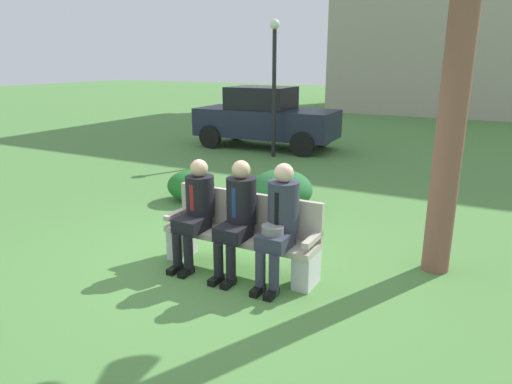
{
  "coord_description": "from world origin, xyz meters",
  "views": [
    {
      "loc": [
        2.85,
        -4.29,
        2.37
      ],
      "look_at": [
        0.34,
        0.39,
        0.85
      ],
      "focal_mm": 32.3,
      "sensor_mm": 36.0,
      "label": 1
    }
  ],
  "objects_px": {
    "seated_man_right": "(279,219)",
    "parked_car_near": "(265,118)",
    "park_bench": "(242,235)",
    "shrub_near_bench": "(191,186)",
    "street_lamp": "(274,74)",
    "seated_man_left": "(196,207)",
    "seated_man_middle": "(238,212)",
    "shrub_mid_lawn": "(282,189)"
  },
  "relations": [
    {
      "from": "park_bench",
      "to": "street_lamp",
      "type": "height_order",
      "value": "street_lamp"
    },
    {
      "from": "park_bench",
      "to": "shrub_near_bench",
      "type": "height_order",
      "value": "park_bench"
    },
    {
      "from": "seated_man_left",
      "to": "seated_man_middle",
      "type": "xyz_separation_m",
      "value": [
        0.57,
        0.0,
        0.02
      ]
    },
    {
      "from": "seated_man_left",
      "to": "parked_car_near",
      "type": "xyz_separation_m",
      "value": [
        -2.8,
        7.28,
        0.13
      ]
    },
    {
      "from": "seated_man_left",
      "to": "street_lamp",
      "type": "bearing_deg",
      "value": 107.96
    },
    {
      "from": "park_bench",
      "to": "shrub_near_bench",
      "type": "xyz_separation_m",
      "value": [
        -2.16,
        1.97,
        -0.16
      ]
    },
    {
      "from": "park_bench",
      "to": "parked_car_near",
      "type": "relative_size",
      "value": 0.47
    },
    {
      "from": "park_bench",
      "to": "street_lamp",
      "type": "distance_m",
      "value": 6.79
    },
    {
      "from": "seated_man_middle",
      "to": "shrub_mid_lawn",
      "type": "bearing_deg",
      "value": 103.58
    },
    {
      "from": "seated_man_left",
      "to": "seated_man_right",
      "type": "height_order",
      "value": "seated_man_right"
    },
    {
      "from": "shrub_mid_lawn",
      "to": "street_lamp",
      "type": "xyz_separation_m",
      "value": [
        -1.99,
        3.76,
        1.73
      ]
    },
    {
      "from": "street_lamp",
      "to": "park_bench",
      "type": "bearing_deg",
      "value": -67.12
    },
    {
      "from": "seated_man_middle",
      "to": "shrub_near_bench",
      "type": "height_order",
      "value": "seated_man_middle"
    },
    {
      "from": "street_lamp",
      "to": "parked_car_near",
      "type": "bearing_deg",
      "value": 126.32
    },
    {
      "from": "shrub_near_bench",
      "to": "seated_man_middle",
      "type": "bearing_deg",
      "value": -43.87
    },
    {
      "from": "park_bench",
      "to": "shrub_near_bench",
      "type": "bearing_deg",
      "value": 137.67
    },
    {
      "from": "seated_man_right",
      "to": "shrub_mid_lawn",
      "type": "relative_size",
      "value": 1.29
    },
    {
      "from": "park_bench",
      "to": "shrub_mid_lawn",
      "type": "distance_m",
      "value": 2.38
    },
    {
      "from": "seated_man_left",
      "to": "street_lamp",
      "type": "relative_size",
      "value": 0.38
    },
    {
      "from": "seated_man_left",
      "to": "park_bench",
      "type": "bearing_deg",
      "value": 13.11
    },
    {
      "from": "park_bench",
      "to": "shrub_mid_lawn",
      "type": "xyz_separation_m",
      "value": [
        -0.57,
        2.31,
        -0.1
      ]
    },
    {
      "from": "seated_man_right",
      "to": "park_bench",
      "type": "bearing_deg",
      "value": 166.63
    },
    {
      "from": "seated_man_right",
      "to": "seated_man_middle",
      "type": "bearing_deg",
      "value": 179.6
    },
    {
      "from": "seated_man_right",
      "to": "street_lamp",
      "type": "height_order",
      "value": "street_lamp"
    },
    {
      "from": "shrub_near_bench",
      "to": "shrub_mid_lawn",
      "type": "relative_size",
      "value": 0.82
    },
    {
      "from": "shrub_near_bench",
      "to": "parked_car_near",
      "type": "relative_size",
      "value": 0.21
    },
    {
      "from": "shrub_near_bench",
      "to": "parked_car_near",
      "type": "height_order",
      "value": "parked_car_near"
    },
    {
      "from": "shrub_near_bench",
      "to": "shrub_mid_lawn",
      "type": "distance_m",
      "value": 1.62
    },
    {
      "from": "seated_man_left",
      "to": "seated_man_right",
      "type": "bearing_deg",
      "value": 0.05
    },
    {
      "from": "seated_man_middle",
      "to": "street_lamp",
      "type": "relative_size",
      "value": 0.39
    },
    {
      "from": "seated_man_middle",
      "to": "street_lamp",
      "type": "distance_m",
      "value": 6.84
    },
    {
      "from": "parked_car_near",
      "to": "seated_man_left",
      "type": "bearing_deg",
      "value": -68.95
    },
    {
      "from": "shrub_mid_lawn",
      "to": "parked_car_near",
      "type": "distance_m",
      "value": 5.6
    },
    {
      "from": "seated_man_right",
      "to": "street_lamp",
      "type": "bearing_deg",
      "value": 116.56
    },
    {
      "from": "shrub_near_bench",
      "to": "parked_car_near",
      "type": "xyz_separation_m",
      "value": [
        -1.19,
        5.18,
        0.57
      ]
    },
    {
      "from": "shrub_near_bench",
      "to": "parked_car_near",
      "type": "distance_m",
      "value": 5.35
    },
    {
      "from": "seated_man_middle",
      "to": "parked_car_near",
      "type": "distance_m",
      "value": 8.01
    },
    {
      "from": "parked_car_near",
      "to": "seated_man_middle",
      "type": "bearing_deg",
      "value": -65.15
    },
    {
      "from": "seated_man_right",
      "to": "seated_man_left",
      "type": "bearing_deg",
      "value": -179.95
    },
    {
      "from": "seated_man_right",
      "to": "parked_car_near",
      "type": "relative_size",
      "value": 0.34
    },
    {
      "from": "seated_man_left",
      "to": "parked_car_near",
      "type": "height_order",
      "value": "parked_car_near"
    },
    {
      "from": "shrub_near_bench",
      "to": "shrub_mid_lawn",
      "type": "height_order",
      "value": "shrub_mid_lawn"
    }
  ]
}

